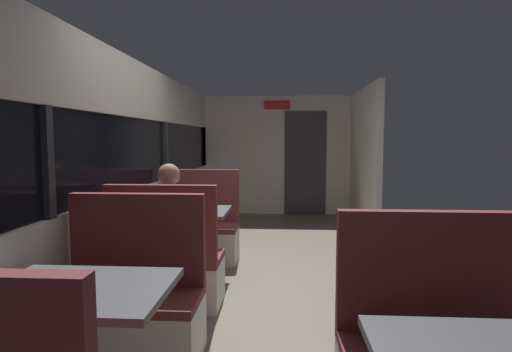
% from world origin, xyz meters
% --- Properties ---
extents(ground_plane, '(3.30, 9.20, 0.02)m').
position_xyz_m(ground_plane, '(0.00, 0.00, -0.01)').
color(ground_plane, '#665B4C').
extents(carriage_window_panel_left, '(0.09, 8.48, 2.30)m').
position_xyz_m(carriage_window_panel_left, '(-1.45, 0.00, 1.11)').
color(carriage_window_panel_left, beige).
rests_on(carriage_window_panel_left, ground_plane).
extents(carriage_end_bulkhead, '(2.90, 0.11, 2.30)m').
position_xyz_m(carriage_end_bulkhead, '(0.06, 4.19, 1.14)').
color(carriage_end_bulkhead, beige).
rests_on(carriage_end_bulkhead, ground_plane).
extents(carriage_aisle_panel_right, '(0.08, 2.40, 2.30)m').
position_xyz_m(carriage_aisle_panel_right, '(1.45, 3.00, 1.15)').
color(carriage_aisle_panel_right, beige).
rests_on(carriage_aisle_panel_right, ground_plane).
extents(dining_table_near_window, '(0.90, 0.70, 0.74)m').
position_xyz_m(dining_table_near_window, '(-0.89, -2.09, 0.64)').
color(dining_table_near_window, '#9E9EA3').
rests_on(dining_table_near_window, ground_plane).
extents(bench_near_window_facing_entry, '(0.95, 0.50, 1.10)m').
position_xyz_m(bench_near_window_facing_entry, '(-0.89, -1.39, 0.33)').
color(bench_near_window_facing_entry, silver).
rests_on(bench_near_window_facing_entry, ground_plane).
extents(dining_table_mid_window, '(0.90, 0.70, 0.74)m').
position_xyz_m(dining_table_mid_window, '(-0.89, 0.20, 0.64)').
color(dining_table_mid_window, '#9E9EA3').
rests_on(dining_table_mid_window, ground_plane).
extents(bench_mid_window_facing_end, '(0.95, 0.50, 1.10)m').
position_xyz_m(bench_mid_window_facing_end, '(-0.89, -0.50, 0.33)').
color(bench_mid_window_facing_end, silver).
rests_on(bench_mid_window_facing_end, ground_plane).
extents(bench_mid_window_facing_entry, '(0.95, 0.50, 1.10)m').
position_xyz_m(bench_mid_window_facing_entry, '(-0.89, 0.90, 0.33)').
color(bench_mid_window_facing_entry, silver).
rests_on(bench_mid_window_facing_entry, ground_plane).
extents(seated_passenger, '(0.47, 0.55, 1.26)m').
position_xyz_m(seated_passenger, '(-0.89, -0.43, 0.54)').
color(seated_passenger, '#26262D').
rests_on(seated_passenger, ground_plane).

